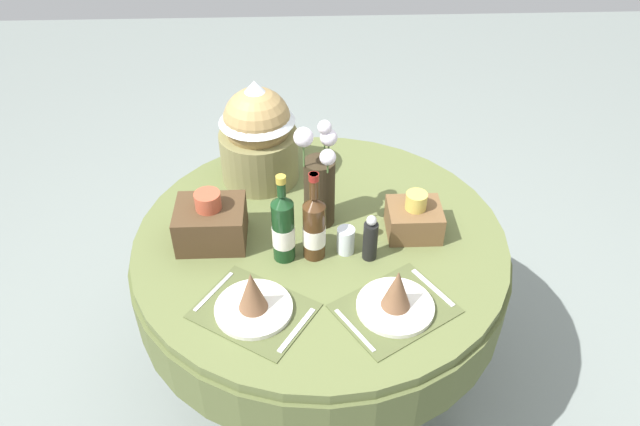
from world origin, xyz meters
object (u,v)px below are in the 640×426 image
(gift_tub_back_left, at_px, (258,129))
(woven_basket_side_right, at_px, (414,218))
(dining_table, at_px, (320,267))
(place_setting_right, at_px, (396,299))
(woven_basket_side_left, at_px, (211,223))
(wine_bottle_centre, at_px, (314,227))
(place_setting_left, at_px, (253,301))
(flower_vase, at_px, (319,182))
(tumbler_near_left, at_px, (346,240))
(wine_bottle_left, at_px, (283,227))
(pepper_mill, at_px, (370,239))

(gift_tub_back_left, bearing_deg, woven_basket_side_right, -32.80)
(dining_table, relative_size, place_setting_right, 3.12)
(woven_basket_side_left, bearing_deg, wine_bottle_centre, -13.89)
(place_setting_left, xyz_separation_m, flower_vase, (0.22, 0.43, 0.13))
(wine_bottle_centre, bearing_deg, dining_table, 75.21)
(tumbler_near_left, bearing_deg, gift_tub_back_left, 124.26)
(flower_vase, height_order, woven_basket_side_right, flower_vase)
(wine_bottle_left, bearing_deg, gift_tub_back_left, 101.62)
(woven_basket_side_left, bearing_deg, place_setting_right, -30.17)
(place_setting_right, relative_size, wine_bottle_left, 1.28)
(flower_vase, distance_m, gift_tub_back_left, 0.36)
(dining_table, xyz_separation_m, pepper_mill, (0.16, -0.11, 0.23))
(dining_table, xyz_separation_m, woven_basket_side_left, (-0.37, -0.00, 0.22))
(dining_table, bearing_deg, woven_basket_side_left, -179.33)
(wine_bottle_left, xyz_separation_m, woven_basket_side_right, (0.45, 0.11, -0.07))
(place_setting_right, height_order, tumbler_near_left, place_setting_right)
(flower_vase, bearing_deg, tumbler_near_left, -63.28)
(flower_vase, xyz_separation_m, wine_bottle_centre, (-0.02, -0.18, -0.05))
(tumbler_near_left, height_order, gift_tub_back_left, gift_tub_back_left)
(wine_bottle_left, bearing_deg, woven_basket_side_left, 159.61)
(place_setting_right, bearing_deg, wine_bottle_centre, 133.13)
(pepper_mill, height_order, gift_tub_back_left, gift_tub_back_left)
(wine_bottle_left, height_order, pepper_mill, wine_bottle_left)
(tumbler_near_left, bearing_deg, woven_basket_side_left, 170.95)
(wine_bottle_left, bearing_deg, pepper_mill, -2.70)
(tumbler_near_left, xyz_separation_m, woven_basket_side_left, (-0.46, 0.07, 0.03))
(dining_table, xyz_separation_m, flower_vase, (-0.00, 0.09, 0.32))
(wine_bottle_left, bearing_deg, wine_bottle_centre, 3.44)
(place_setting_right, bearing_deg, dining_table, 121.92)
(flower_vase, distance_m, woven_basket_side_left, 0.40)
(place_setting_left, xyz_separation_m, wine_bottle_left, (0.09, 0.24, 0.08))
(wine_bottle_centre, bearing_deg, place_setting_right, -46.87)
(pepper_mill, bearing_deg, woven_basket_side_right, 36.86)
(place_setting_right, distance_m, woven_basket_side_right, 0.38)
(pepper_mill, relative_size, gift_tub_back_left, 0.42)
(place_setting_left, bearing_deg, woven_basket_side_left, 115.05)
(place_setting_left, distance_m, woven_basket_side_left, 0.37)
(dining_table, bearing_deg, gift_tub_back_left, 120.95)
(place_setting_left, xyz_separation_m, tumbler_near_left, (0.30, 0.26, 0.00))
(dining_table, xyz_separation_m, place_setting_left, (-0.22, -0.34, 0.19))
(wine_bottle_centre, bearing_deg, pepper_mill, -6.04)
(pepper_mill, bearing_deg, wine_bottle_left, 177.30)
(gift_tub_back_left, height_order, woven_basket_side_left, gift_tub_back_left)
(wine_bottle_left, relative_size, wine_bottle_centre, 0.99)
(dining_table, height_order, tumbler_near_left, tumbler_near_left)
(place_setting_right, xyz_separation_m, pepper_mill, (-0.06, 0.24, 0.03))
(place_setting_right, height_order, flower_vase, flower_vase)
(tumbler_near_left, height_order, woven_basket_side_left, woven_basket_side_left)
(wine_bottle_left, relative_size, gift_tub_back_left, 0.80)
(place_setting_left, height_order, wine_bottle_centre, wine_bottle_centre)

